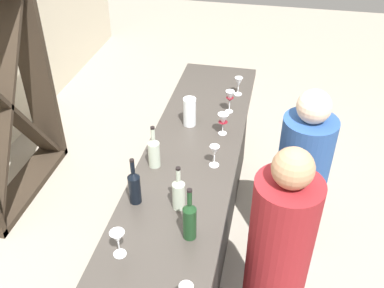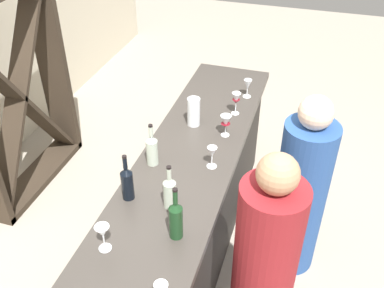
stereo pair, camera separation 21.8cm
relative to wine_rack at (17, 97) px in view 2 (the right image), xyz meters
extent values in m
plane|color=#9E9384|center=(-0.39, -1.65, -0.89)|extent=(12.00, 12.00, 0.00)
cube|color=#2A2723|center=(-0.39, -1.65, -0.42)|extent=(2.49, 0.54, 0.93)
cube|color=#3D3833|center=(-0.39, -1.65, 0.07)|extent=(2.57, 0.62, 0.05)
cube|color=#33281E|center=(0.57, 0.00, 0.00)|extent=(0.06, 0.28, 1.77)
cube|color=#33281E|center=(0.00, 0.00, -0.86)|extent=(1.20, 0.28, 0.06)
cube|color=#33281E|center=(0.00, 0.00, 0.00)|extent=(1.11, 0.20, 1.67)
cube|color=#33281E|center=(0.00, 0.00, 0.00)|extent=(1.11, 0.20, 1.67)
cylinder|color=#193D1E|center=(-1.13, -1.79, 0.19)|extent=(0.07, 0.07, 0.19)
cone|color=#193D1E|center=(-1.13, -1.79, 0.30)|extent=(0.07, 0.07, 0.04)
cylinder|color=#193D1E|center=(-1.13, -1.79, 0.36)|extent=(0.03, 0.03, 0.08)
cylinder|color=black|center=(-1.13, -1.79, 0.41)|extent=(0.03, 0.03, 0.01)
cylinder|color=black|center=(-0.93, -1.44, 0.18)|extent=(0.07, 0.07, 0.18)
cone|color=black|center=(-0.93, -1.44, 0.29)|extent=(0.07, 0.07, 0.03)
cylinder|color=black|center=(-0.93, -1.44, 0.34)|extent=(0.02, 0.02, 0.08)
cylinder|color=black|center=(-0.93, -1.44, 0.39)|extent=(0.03, 0.03, 0.01)
cylinder|color=#B7C6B2|center=(-0.93, -1.69, 0.18)|extent=(0.07, 0.07, 0.17)
cone|color=#B7C6B2|center=(-0.93, -1.69, 0.28)|extent=(0.07, 0.07, 0.03)
cylinder|color=#B7C6B2|center=(-0.93, -1.69, 0.33)|extent=(0.03, 0.03, 0.07)
cylinder|color=black|center=(-0.93, -1.69, 0.37)|extent=(0.03, 0.03, 0.01)
cylinder|color=#B7C6B2|center=(-0.59, -1.45, 0.18)|extent=(0.07, 0.07, 0.17)
cone|color=#B7C6B2|center=(-0.59, -1.45, 0.28)|extent=(0.07, 0.07, 0.03)
cylinder|color=#B7C6B2|center=(-0.59, -1.45, 0.33)|extent=(0.03, 0.03, 0.07)
cylinder|color=black|center=(-0.59, -1.45, 0.38)|extent=(0.03, 0.03, 0.01)
cylinder|color=white|center=(0.42, -1.86, 0.09)|extent=(0.06, 0.06, 0.00)
cylinder|color=white|center=(0.42, -1.86, 0.12)|extent=(0.01, 0.01, 0.06)
cone|color=white|center=(0.42, -1.86, 0.20)|extent=(0.06, 0.06, 0.08)
cylinder|color=white|center=(0.15, -1.82, 0.09)|extent=(0.06, 0.06, 0.00)
cylinder|color=white|center=(0.15, -1.82, 0.14)|extent=(0.01, 0.01, 0.08)
cone|color=white|center=(0.15, -1.82, 0.22)|extent=(0.07, 0.07, 0.09)
cone|color=maroon|center=(0.15, -1.82, 0.19)|extent=(0.06, 0.06, 0.03)
cylinder|color=white|center=(-0.51, -1.82, 0.09)|extent=(0.06, 0.06, 0.00)
cylinder|color=white|center=(-0.51, -1.82, 0.13)|extent=(0.01, 0.01, 0.07)
cone|color=white|center=(-0.51, -1.82, 0.20)|extent=(0.06, 0.06, 0.07)
cylinder|color=white|center=(-0.15, -1.82, 0.09)|extent=(0.06, 0.06, 0.00)
cylinder|color=white|center=(-0.15, -1.82, 0.13)|extent=(0.01, 0.01, 0.07)
cone|color=white|center=(-0.15, -1.82, 0.21)|extent=(0.08, 0.08, 0.09)
cone|color=maroon|center=(-0.15, -1.82, 0.17)|extent=(0.06, 0.06, 0.03)
cylinder|color=white|center=(-1.32, -1.48, 0.09)|extent=(0.07, 0.07, 0.00)
cylinder|color=white|center=(-1.32, -1.48, 0.14)|extent=(0.01, 0.01, 0.08)
cone|color=white|center=(-1.32, -1.48, 0.21)|extent=(0.07, 0.07, 0.07)
cylinder|color=silver|center=(-0.08, -1.57, 0.20)|extent=(0.09, 0.09, 0.21)
cylinder|color=#284C8C|center=(-0.24, -2.39, -0.28)|extent=(0.45, 0.45, 1.22)
sphere|color=beige|center=(-0.24, -2.39, 0.43)|extent=(0.22, 0.22, 0.22)
cylinder|color=maroon|center=(-1.06, -2.26, -0.20)|extent=(0.42, 0.42, 1.37)
sphere|color=tan|center=(-1.06, -2.26, 0.57)|extent=(0.20, 0.20, 0.20)
camera|label=1|loc=(-2.68, -2.13, 1.84)|focal=41.26mm
camera|label=2|loc=(-2.63, -2.34, 1.84)|focal=41.26mm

